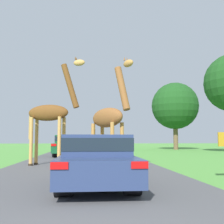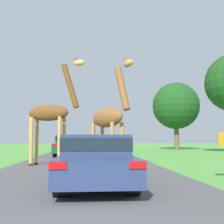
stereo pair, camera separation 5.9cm
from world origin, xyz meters
name	(u,v)px [view 1 (the left image)]	position (x,y,z in m)	size (l,w,h in m)	color
road	(86,150)	(0.00, 30.00, 0.00)	(6.97, 120.00, 0.00)	#4C4C4F
giraffe_near_road	(109,118)	(1.09, 10.55, 2.18)	(1.83, 2.69, 4.64)	#B77F3D
giraffe_companion	(51,114)	(-1.58, 11.78, 2.45)	(2.85, 1.39, 5.15)	tan
car_lead_maroon	(96,159)	(0.39, 5.80, 0.72)	(1.89, 4.18, 1.35)	navy
car_queue_right	(80,144)	(-0.58, 25.66, 0.76)	(1.78, 3.94, 1.44)	maroon
car_queue_left	(68,145)	(-1.25, 19.38, 0.82)	(1.97, 4.63, 1.53)	#144C28
tree_right_cluster	(175,106)	(10.71, 31.12, 5.23)	(5.62, 5.62, 8.06)	brown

